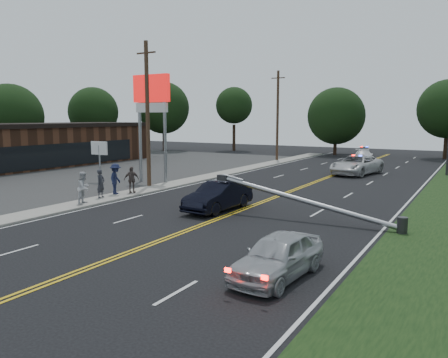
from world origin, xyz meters
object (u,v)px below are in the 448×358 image
Objects in this scene: emergency_b at (364,156)px; bystander_c at (116,179)px; utility_pole_far at (278,116)px; bystander_a at (101,184)px; utility_pole_mid at (148,114)px; fallen_streetlight at (314,203)px; emergency_a at (356,165)px; crashed_sedan at (218,196)px; bystander_b at (84,188)px; bystander_d at (131,180)px; small_sign at (99,152)px; waiting_sedan at (278,256)px; pylon_sign at (152,102)px.

bystander_c is (-8.17, -30.13, 0.44)m from emergency_b.
utility_pole_far is 5.86× the size of bystander_a.
utility_pole_mid is at bearing -5.18° from bystander_a.
fallen_streetlight is 14.58m from utility_pole_mid.
fallen_streetlight is 18.80m from emergency_a.
utility_pole_far is at bearing 90.00° from utility_pole_mid.
utility_pole_mid is 2.18× the size of crashed_sedan.
bystander_b reaches higher than crashed_sedan.
bystander_b is at bearing -87.87° from utility_pole_far.
utility_pole_mid is 5.90× the size of bystander_d.
small_sign reaches higher than bystander_d.
emergency_b is at bearing 27.57° from utility_pole_far.
utility_pole_far is 2.49× the size of waiting_sedan.
bystander_b reaches higher than bystander_d.
bystander_a is at bearing -175.44° from fallen_streetlight.
small_sign is at bearing -125.34° from emergency_a.
small_sign is at bearing -150.26° from pylon_sign.
bystander_a is at bearing 160.10° from waiting_sedan.
pylon_sign is 1.99× the size of waiting_sedan.
bystander_a reaches higher than emergency_b.
waiting_sedan is 2.25× the size of bystander_b.
crashed_sedan is (8.16, -4.00, -4.33)m from utility_pole_mid.
bystander_b is 3.96m from bystander_d.
pylon_sign is at bearing 144.52° from waiting_sedan.
fallen_streetlight is at bearing -96.88° from bystander_a.
small_sign is 0.31× the size of utility_pole_far.
utility_pole_mid reaches higher than bystander_a.
bystander_d is at bearing -15.36° from bystander_b.
small_sign is 0.70× the size of emergency_b.
utility_pole_mid is 28.20m from emergency_b.
emergency_b is (8.59, 4.48, -4.45)m from utility_pole_far.
crashed_sedan is (9.46, -6.00, -5.24)m from pylon_sign.
small_sign is 0.33× the size of fallen_streetlight.
bystander_d is (-12.44, 1.19, 0.05)m from fallen_streetlight.
emergency_a is 12.07m from emergency_b.
small_sign is 22.68m from utility_pole_far.
crashed_sedan is at bearing -86.46° from emergency_a.
pylon_sign is 1.35× the size of emergency_a.
bystander_c is at bearing 155.91° from waiting_sedan.
waiting_sedan is 26.39m from emergency_a.
bystander_d is (0.53, 0.84, -0.11)m from bystander_c.
utility_pole_far is at bearing 110.03° from crashed_sedan.
emergency_a is at bearing 84.75° from crashed_sedan.
small_sign is 0.52× the size of emergency_a.
pylon_sign is 4.69× the size of bystander_a.
bystander_c is 1.00m from bystander_d.
waiting_sedan is 38.45m from emergency_b.
bystander_c reaches higher than crashed_sedan.
utility_pole_mid reaches higher than waiting_sedan.
fallen_streetlight is 12.62m from bystander_b.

